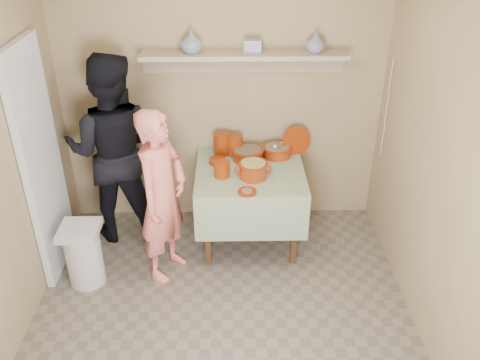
{
  "coord_description": "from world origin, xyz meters",
  "views": [
    {
      "loc": [
        0.09,
        -2.73,
        2.94
      ],
      "look_at": [
        0.15,
        0.75,
        0.95
      ],
      "focal_mm": 38.0,
      "sensor_mm": 36.0,
      "label": 1
    }
  ],
  "objects_px": {
    "person_helper": "(113,150)",
    "serving_table": "(250,180)",
    "trash_bin": "(84,254)",
    "cazuela_rice": "(253,169)",
    "person_cook": "(163,197)"
  },
  "relations": [
    {
      "from": "person_helper",
      "to": "serving_table",
      "type": "relative_size",
      "value": 1.84
    },
    {
      "from": "trash_bin",
      "to": "cazuela_rice",
      "type": "bearing_deg",
      "value": 17.15
    },
    {
      "from": "serving_table",
      "to": "cazuela_rice",
      "type": "height_order",
      "value": "cazuela_rice"
    },
    {
      "from": "person_helper",
      "to": "trash_bin",
      "type": "xyz_separation_m",
      "value": [
        -0.18,
        -0.74,
        -0.61
      ]
    },
    {
      "from": "person_helper",
      "to": "serving_table",
      "type": "xyz_separation_m",
      "value": [
        1.24,
        -0.14,
        -0.25
      ]
    },
    {
      "from": "serving_table",
      "to": "cazuela_rice",
      "type": "xyz_separation_m",
      "value": [
        0.02,
        -0.15,
        0.2
      ]
    },
    {
      "from": "person_cook",
      "to": "serving_table",
      "type": "height_order",
      "value": "person_cook"
    },
    {
      "from": "person_helper",
      "to": "serving_table",
      "type": "bearing_deg",
      "value": 174.38
    },
    {
      "from": "serving_table",
      "to": "cazuela_rice",
      "type": "bearing_deg",
      "value": -82.21
    },
    {
      "from": "cazuela_rice",
      "to": "trash_bin",
      "type": "bearing_deg",
      "value": -162.85
    },
    {
      "from": "cazuela_rice",
      "to": "trash_bin",
      "type": "relative_size",
      "value": 0.59
    },
    {
      "from": "person_cook",
      "to": "person_helper",
      "type": "xyz_separation_m",
      "value": [
        -0.51,
        0.6,
        0.14
      ]
    },
    {
      "from": "person_helper",
      "to": "cazuela_rice",
      "type": "height_order",
      "value": "person_helper"
    },
    {
      "from": "person_cook",
      "to": "trash_bin",
      "type": "distance_m",
      "value": 0.84
    },
    {
      "from": "trash_bin",
      "to": "serving_table",
      "type": "bearing_deg",
      "value": 22.93
    }
  ]
}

